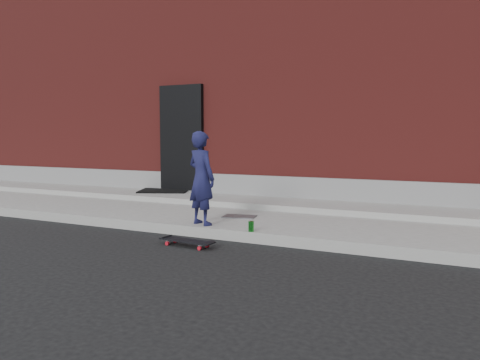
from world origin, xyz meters
The scene contains 9 objects.
ground centered at (0.00, 0.00, 0.00)m, with size 80.00×80.00×0.00m, color black.
sidewalk centered at (0.00, 1.50, 0.07)m, with size 20.00×3.00×0.15m, color slate.
apron centered at (0.00, 2.40, 0.20)m, with size 20.00×1.20×0.10m, color gray.
building centered at (0.00, 6.99, 2.50)m, with size 20.00×8.10×5.00m.
child centered at (-0.47, 0.20, 0.83)m, with size 0.49×0.32×1.35m, color #16173F.
skateboard centered at (-0.27, -0.53, 0.07)m, with size 0.77×0.26×0.09m.
soda_can centered at (0.38, 0.05, 0.22)m, with size 0.08×0.08×0.14m, color #197F20.
doormat centered at (-2.90, 2.70, 0.26)m, with size 1.01×0.82×0.03m, color black.
utility_plate centered at (-0.26, 1.01, 0.16)m, with size 0.51×0.33×0.02m, color #595A5E.
Camera 1 is at (2.97, -5.59, 1.42)m, focal length 35.00 mm.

